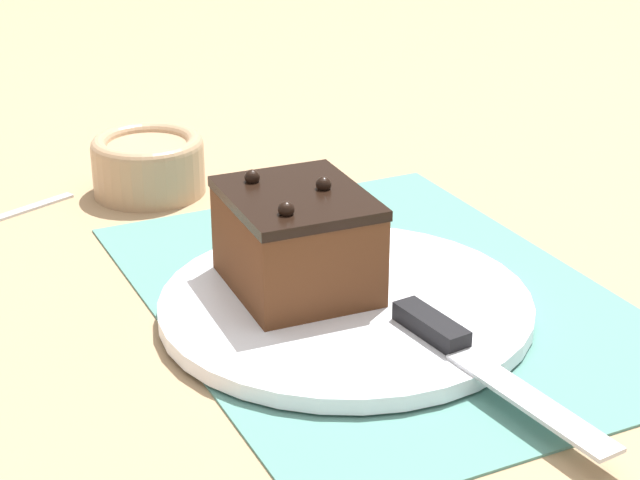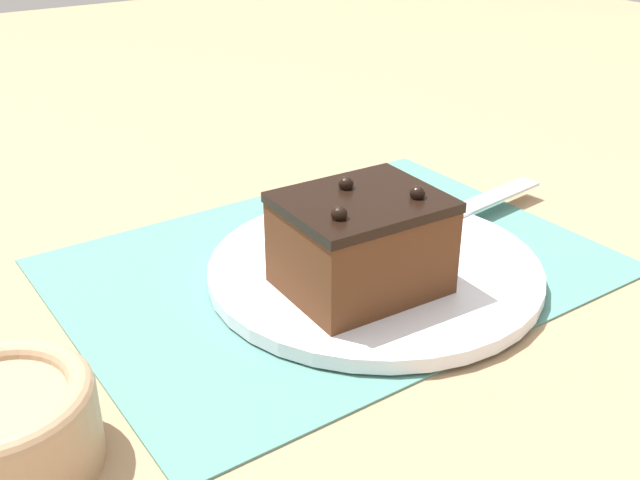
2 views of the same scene
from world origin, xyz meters
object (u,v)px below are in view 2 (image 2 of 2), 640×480
Objects in this scene: cake_plate at (374,269)px; small_bowl at (3,426)px; chocolate_cake at (361,243)px; serving_knife at (444,213)px.

small_bowl is (0.32, 0.05, 0.02)m from cake_plate.
small_bowl reaches higher than cake_plate.
cake_plate is 0.06m from chocolate_cake.
small_bowl is at bearing -84.86° from serving_knife.
serving_knife is at bearing -168.56° from small_bowl.
serving_knife is 1.92× the size of small_bowl.
chocolate_cake is 1.15× the size of small_bowl.
chocolate_cake is at bearing -174.01° from small_bowl.
chocolate_cake is at bearing 34.97° from cake_plate.
serving_knife is 0.44m from small_bowl.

